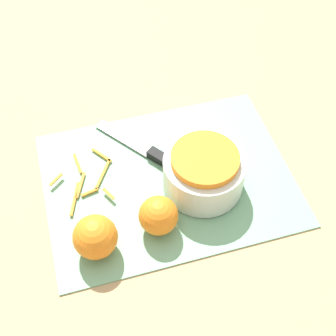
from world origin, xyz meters
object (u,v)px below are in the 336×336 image
at_px(bowl_speckled, 204,171).
at_px(orange_left, 95,237).
at_px(knife, 162,159).
at_px(orange_right, 158,215).

relative_size(bowl_speckled, orange_left, 1.98).
xyz_separation_m(knife, orange_right, (0.04, 0.14, 0.03)).
distance_m(bowl_speckled, orange_right, 0.12).
bearing_deg(bowl_speckled, orange_right, 31.83).
xyz_separation_m(orange_left, orange_right, (-0.11, -0.01, -0.00)).
xyz_separation_m(bowl_speckled, orange_left, (0.21, 0.08, -0.00)).
height_order(bowl_speckled, orange_right, bowl_speckled).
bearing_deg(knife, orange_left, 97.31).
bearing_deg(bowl_speckled, orange_left, 19.83).
distance_m(orange_left, orange_right, 0.11).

